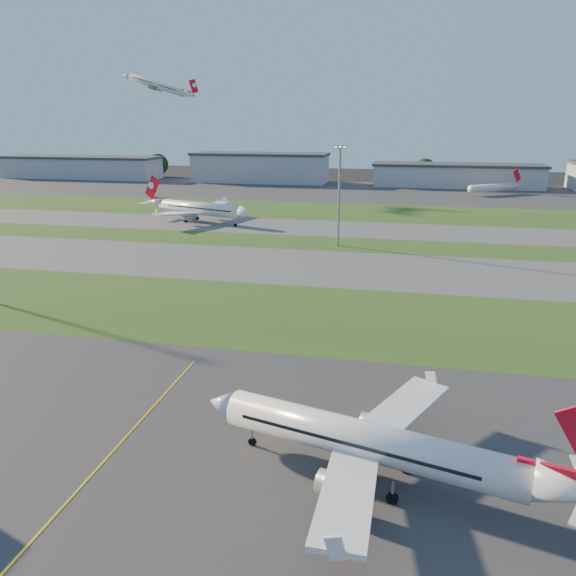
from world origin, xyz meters
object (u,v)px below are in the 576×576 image
(light_mast_centre, at_px, (339,189))
(mini_jet_near, at_px, (494,187))
(airliner_parked, at_px, (370,443))
(airliner_taxiing, at_px, (199,209))

(light_mast_centre, bearing_deg, mini_jet_near, 65.38)
(airliner_parked, height_order, airliner_taxiing, airliner_taxiing)
(mini_jet_near, bearing_deg, airliner_parked, -135.73)
(airliner_parked, bearing_deg, light_mast_centre, 113.32)
(airliner_parked, bearing_deg, mini_jet_near, 94.41)
(airliner_taxiing, distance_m, mini_jet_near, 137.67)
(airliner_taxiing, xyz_separation_m, light_mast_centre, (48.28, -25.57, 10.41))
(airliner_parked, distance_m, mini_jet_near, 220.51)
(airliner_parked, bearing_deg, airliner_taxiing, 131.50)
(light_mast_centre, bearing_deg, airliner_taxiing, 152.10)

